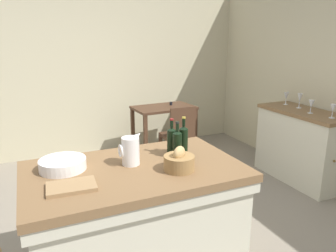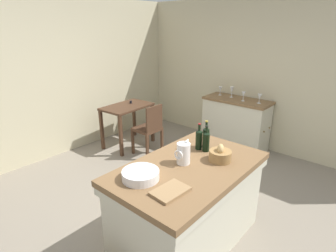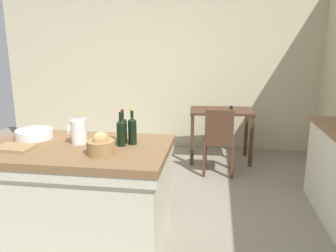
{
  "view_description": "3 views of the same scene",
  "coord_description": "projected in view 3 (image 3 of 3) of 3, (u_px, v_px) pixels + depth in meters",
  "views": [
    {
      "loc": [
        -0.87,
        -2.48,
        1.79
      ],
      "look_at": [
        0.46,
        0.49,
        0.89
      ],
      "focal_mm": 34.61,
      "sensor_mm": 36.0,
      "label": 1
    },
    {
      "loc": [
        -2.1,
        -1.77,
        2.14
      ],
      "look_at": [
        0.33,
        0.34,
        0.95
      ],
      "focal_mm": 29.35,
      "sensor_mm": 36.0,
      "label": 2
    },
    {
      "loc": [
        0.94,
        -2.95,
        1.72
      ],
      "look_at": [
        0.45,
        0.45,
        0.87
      ],
      "focal_mm": 35.81,
      "sensor_mm": 36.0,
      "label": 3
    }
  ],
  "objects": [
    {
      "name": "wine_bottle_green",
      "position": [
        121.0,
        132.0,
        2.79
      ],
      "size": [
        0.07,
        0.07,
        0.29
      ],
      "color": "black",
      "rests_on": "island_table"
    },
    {
      "name": "ground_plane",
      "position": [
        118.0,
        218.0,
        3.38
      ],
      "size": [
        6.76,
        6.76,
        0.0
      ],
      "primitive_type": "plane",
      "color": "gray"
    },
    {
      "name": "wall_back",
      "position": [
        160.0,
        69.0,
        5.56
      ],
      "size": [
        5.32,
        0.12,
        2.6
      ],
      "primitive_type": "cube",
      "color": "beige",
      "rests_on": "ground"
    },
    {
      "name": "wine_bottle_dark",
      "position": [
        132.0,
        130.0,
        2.83
      ],
      "size": [
        0.07,
        0.07,
        0.3
      ],
      "color": "black",
      "rests_on": "island_table"
    },
    {
      "name": "wooden_chair",
      "position": [
        219.0,
        139.0,
        4.4
      ],
      "size": [
        0.41,
        0.41,
        0.9
      ],
      "color": "#472D1E",
      "rests_on": "ground"
    },
    {
      "name": "writing_desk",
      "position": [
        221.0,
        118.0,
        4.92
      ],
      "size": [
        0.93,
        0.61,
        0.82
      ],
      "color": "#472D1E",
      "rests_on": "ground"
    },
    {
      "name": "cutting_board",
      "position": [
        15.0,
        148.0,
        2.72
      ],
      "size": [
        0.31,
        0.22,
        0.02
      ],
      "primitive_type": "cube",
      "rotation": [
        0.0,
        0.0,
        -0.07
      ],
      "color": "#99754C",
      "rests_on": "island_table"
    },
    {
      "name": "wine_bottle_amber",
      "position": [
        123.0,
        129.0,
        2.87
      ],
      "size": [
        0.07,
        0.07,
        0.29
      ],
      "color": "black",
      "rests_on": "island_table"
    },
    {
      "name": "island_table",
      "position": [
        80.0,
        190.0,
        2.91
      ],
      "size": [
        1.55,
        0.95,
        0.88
      ],
      "color": "brown",
      "rests_on": "ground"
    },
    {
      "name": "bread_basket",
      "position": [
        101.0,
        146.0,
        2.59
      ],
      "size": [
        0.22,
        0.22,
        0.18
      ],
      "color": "olive",
      "rests_on": "island_table"
    },
    {
      "name": "pitcher",
      "position": [
        79.0,
        131.0,
        2.85
      ],
      "size": [
        0.17,
        0.13,
        0.25
      ],
      "color": "white",
      "rests_on": "island_table"
    },
    {
      "name": "wash_bowl",
      "position": [
        34.0,
        134.0,
        3.03
      ],
      "size": [
        0.33,
        0.33,
        0.08
      ],
      "primitive_type": "cylinder",
      "color": "white",
      "rests_on": "island_table"
    }
  ]
}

